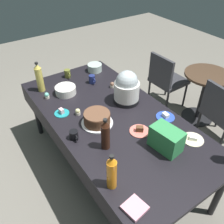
{
  "coord_description": "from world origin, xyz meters",
  "views": [
    {
      "loc": [
        1.52,
        -1.04,
        2.23
      ],
      "look_at": [
        0.0,
        0.0,
        0.8
      ],
      "focal_mm": 38.7,
      "sensor_mm": 36.0,
      "label": 1
    }
  ],
  "objects_px": {
    "soda_bottle_cola": "(105,135)",
    "coffee_mug_navy": "(92,79)",
    "potluck_table": "(112,121)",
    "frosted_layer_cake": "(97,119)",
    "cupcake_mint": "(47,96)",
    "soda_bottle_orange_juice": "(112,172)",
    "maroon_chair_right": "(222,111)",
    "coffee_mug_black": "(74,135)",
    "dessert_plate_cream": "(193,139)",
    "dessert_plate_cobalt": "(165,116)",
    "cupcake_rose": "(122,85)",
    "round_cafe_table": "(204,88)",
    "glass_salad_bowl": "(95,68)",
    "dessert_plate_coral": "(140,130)",
    "soda_carton": "(166,139)",
    "ceramic_snack_bowl": "(66,90)",
    "cupcake_lemon": "(78,112)",
    "soda_bottle_ginger_ale": "(39,78)",
    "maroon_chair_left": "(166,78)",
    "slow_cooker": "(127,88)",
    "cupcake_vanilla": "(112,85)",
    "coffee_mug_olive": "(68,74)",
    "dessert_plate_teal": "(62,112)"
  },
  "relations": [
    {
      "from": "soda_bottle_cola",
      "to": "coffee_mug_navy",
      "type": "bearing_deg",
      "value": 155.57
    },
    {
      "from": "potluck_table",
      "to": "frosted_layer_cake",
      "type": "height_order",
      "value": "frosted_layer_cake"
    },
    {
      "from": "cupcake_mint",
      "to": "coffee_mug_navy",
      "type": "height_order",
      "value": "coffee_mug_navy"
    },
    {
      "from": "soda_bottle_orange_juice",
      "to": "maroon_chair_right",
      "type": "height_order",
      "value": "soda_bottle_orange_juice"
    },
    {
      "from": "coffee_mug_black",
      "to": "maroon_chair_right",
      "type": "relative_size",
      "value": 0.13
    },
    {
      "from": "dessert_plate_cream",
      "to": "dessert_plate_cobalt",
      "type": "relative_size",
      "value": 1.02
    },
    {
      "from": "cupcake_rose",
      "to": "round_cafe_table",
      "type": "relative_size",
      "value": 0.09
    },
    {
      "from": "glass_salad_bowl",
      "to": "coffee_mug_navy",
      "type": "height_order",
      "value": "coffee_mug_navy"
    },
    {
      "from": "dessert_plate_coral",
      "to": "coffee_mug_navy",
      "type": "bearing_deg",
      "value": 175.34
    },
    {
      "from": "dessert_plate_coral",
      "to": "soda_bottle_orange_juice",
      "type": "distance_m",
      "value": 0.64
    },
    {
      "from": "cupcake_rose",
      "to": "maroon_chair_right",
      "type": "relative_size",
      "value": 0.08
    },
    {
      "from": "glass_salad_bowl",
      "to": "dessert_plate_cream",
      "type": "height_order",
      "value": "glass_salad_bowl"
    },
    {
      "from": "cupcake_rose",
      "to": "soda_carton",
      "type": "bearing_deg",
      "value": -15.2
    },
    {
      "from": "ceramic_snack_bowl",
      "to": "cupcake_lemon",
      "type": "bearing_deg",
      "value": -9.24
    },
    {
      "from": "dessert_plate_cobalt",
      "to": "soda_bottle_cola",
      "type": "distance_m",
      "value": 0.71
    },
    {
      "from": "ceramic_snack_bowl",
      "to": "cupcake_mint",
      "type": "bearing_deg",
      "value": -98.11
    },
    {
      "from": "potluck_table",
      "to": "soda_bottle_ginger_ale",
      "type": "bearing_deg",
      "value": -154.57
    },
    {
      "from": "dessert_plate_cream",
      "to": "soda_bottle_cola",
      "type": "xyz_separation_m",
      "value": [
        -0.36,
        -0.67,
        0.13
      ]
    },
    {
      "from": "dessert_plate_cream",
      "to": "soda_bottle_cola",
      "type": "height_order",
      "value": "soda_bottle_cola"
    },
    {
      "from": "maroon_chair_left",
      "to": "slow_cooker",
      "type": "bearing_deg",
      "value": -67.79
    },
    {
      "from": "dessert_plate_coral",
      "to": "cupcake_lemon",
      "type": "height_order",
      "value": "cupcake_lemon"
    },
    {
      "from": "dessert_plate_cream",
      "to": "dessert_plate_coral",
      "type": "xyz_separation_m",
      "value": [
        -0.35,
        -0.32,
        0.0
      ]
    },
    {
      "from": "ceramic_snack_bowl",
      "to": "soda_carton",
      "type": "distance_m",
      "value": 1.26
    },
    {
      "from": "potluck_table",
      "to": "cupcake_vanilla",
      "type": "height_order",
      "value": "cupcake_vanilla"
    },
    {
      "from": "coffee_mug_olive",
      "to": "soda_carton",
      "type": "distance_m",
      "value": 1.54
    },
    {
      "from": "ceramic_snack_bowl",
      "to": "soda_bottle_ginger_ale",
      "type": "bearing_deg",
      "value": -136.6
    },
    {
      "from": "dessert_plate_teal",
      "to": "dessert_plate_cobalt",
      "type": "bearing_deg",
      "value": 52.44
    },
    {
      "from": "soda_bottle_cola",
      "to": "coffee_mug_olive",
      "type": "distance_m",
      "value": 1.28
    },
    {
      "from": "frosted_layer_cake",
      "to": "dessert_plate_cream",
      "type": "relative_size",
      "value": 1.61
    },
    {
      "from": "slow_cooker",
      "to": "coffee_mug_olive",
      "type": "bearing_deg",
      "value": -160.67
    },
    {
      "from": "cupcake_mint",
      "to": "soda_carton",
      "type": "bearing_deg",
      "value": 23.09
    },
    {
      "from": "glass_salad_bowl",
      "to": "soda_bottle_ginger_ale",
      "type": "distance_m",
      "value": 0.75
    },
    {
      "from": "soda_carton",
      "to": "dessert_plate_coral",
      "type": "bearing_deg",
      "value": -177.9
    },
    {
      "from": "glass_salad_bowl",
      "to": "soda_bottle_cola",
      "type": "distance_m",
      "value": 1.36
    },
    {
      "from": "cupcake_lemon",
      "to": "maroon_chair_left",
      "type": "relative_size",
      "value": 0.08
    },
    {
      "from": "frosted_layer_cake",
      "to": "coffee_mug_black",
      "type": "height_order",
      "value": "frosted_layer_cake"
    },
    {
      "from": "cupcake_lemon",
      "to": "coffee_mug_navy",
      "type": "distance_m",
      "value": 0.61
    },
    {
      "from": "glass_salad_bowl",
      "to": "maroon_chair_right",
      "type": "xyz_separation_m",
      "value": [
        1.28,
        0.97,
        -0.3
      ]
    },
    {
      "from": "slow_cooker",
      "to": "dessert_plate_teal",
      "type": "height_order",
      "value": "slow_cooker"
    },
    {
      "from": "maroon_chair_right",
      "to": "round_cafe_table",
      "type": "relative_size",
      "value": 1.18
    },
    {
      "from": "dessert_plate_teal",
      "to": "maroon_chair_right",
      "type": "xyz_separation_m",
      "value": [
        0.71,
        1.7,
        -0.27
      ]
    },
    {
      "from": "cupcake_lemon",
      "to": "slow_cooker",
      "type": "bearing_deg",
      "value": 80.79
    },
    {
      "from": "cupcake_rose",
      "to": "round_cafe_table",
      "type": "xyz_separation_m",
      "value": [
        0.32,
        1.14,
        -0.28
      ]
    },
    {
      "from": "dessert_plate_cobalt",
      "to": "dessert_plate_coral",
      "type": "height_order",
      "value": "dessert_plate_coral"
    },
    {
      "from": "ceramic_snack_bowl",
      "to": "coffee_mug_navy",
      "type": "distance_m",
      "value": 0.36
    },
    {
      "from": "potluck_table",
      "to": "slow_cooker",
      "type": "bearing_deg",
      "value": 114.95
    },
    {
      "from": "dessert_plate_cream",
      "to": "cupcake_mint",
      "type": "bearing_deg",
      "value": -148.73
    },
    {
      "from": "dessert_plate_cream",
      "to": "cupcake_rose",
      "type": "xyz_separation_m",
      "value": [
        -1.03,
        -0.01,
        0.02
      ]
    },
    {
      "from": "soda_carton",
      "to": "dessert_plate_cobalt",
      "type": "bearing_deg",
      "value": 127.43
    },
    {
      "from": "dessert_plate_cream",
      "to": "coffee_mug_black",
      "type": "relative_size",
      "value": 1.63
    }
  ]
}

